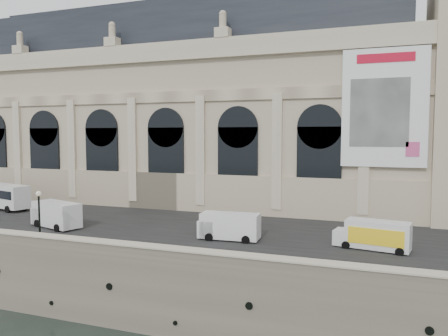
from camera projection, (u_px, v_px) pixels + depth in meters
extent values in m
plane|color=black|center=(90.00, 325.00, 36.90)|extent=(260.00, 260.00, 0.00)
cube|color=gray|center=(227.00, 217.00, 69.51)|extent=(160.00, 70.00, 6.00)
cube|color=#2D2D2D|center=(166.00, 223.00, 49.57)|extent=(160.00, 24.00, 0.06)
cube|color=gray|center=(93.00, 247.00, 36.96)|extent=(160.00, 1.20, 1.10)
cube|color=beige|center=(93.00, 240.00, 36.92)|extent=(160.00, 1.40, 0.12)
cube|color=#C2B395|center=(182.00, 128.00, 66.70)|extent=(68.00, 18.00, 22.00)
cube|color=beige|center=(153.00, 191.00, 58.77)|extent=(68.60, 0.40, 5.00)
cube|color=beige|center=(151.00, 53.00, 57.22)|extent=(69.00, 0.80, 2.40)
cube|color=beige|center=(152.00, 97.00, 57.81)|extent=(68.00, 0.30, 1.40)
cube|color=#242930|center=(181.00, 35.00, 65.62)|extent=(64.00, 15.00, 6.00)
cube|color=#242930|center=(181.00, 11.00, 65.35)|extent=(56.00, 10.00, 1.20)
cube|color=beige|center=(18.00, 148.00, 66.02)|extent=(1.20, 0.50, 14.00)
cube|color=black|center=(45.00, 159.00, 64.51)|extent=(5.20, 0.25, 9.00)
cylinder|color=black|center=(44.00, 128.00, 64.16)|extent=(5.20, 0.25, 5.20)
cube|color=beige|center=(72.00, 149.00, 62.64)|extent=(1.20, 0.50, 14.00)
cube|color=black|center=(102.00, 160.00, 61.13)|extent=(5.20, 0.25, 9.00)
cylinder|color=black|center=(101.00, 128.00, 60.79)|extent=(5.20, 0.25, 5.20)
cube|color=beige|center=(133.00, 150.00, 59.27)|extent=(1.20, 0.50, 14.00)
cube|color=black|center=(166.00, 162.00, 57.76)|extent=(5.20, 0.25, 9.00)
cylinder|color=black|center=(166.00, 128.00, 57.41)|extent=(5.20, 0.25, 5.20)
cube|color=beige|center=(200.00, 151.00, 55.89)|extent=(1.20, 0.50, 14.00)
cube|color=black|center=(238.00, 163.00, 54.38)|extent=(5.20, 0.25, 9.00)
cylinder|color=black|center=(238.00, 127.00, 54.04)|extent=(5.20, 0.25, 5.20)
cube|color=beige|center=(277.00, 152.00, 52.51)|extent=(1.20, 0.50, 14.00)
cube|color=black|center=(319.00, 165.00, 51.01)|extent=(5.20, 0.25, 9.00)
cylinder|color=black|center=(320.00, 127.00, 50.66)|extent=(5.20, 0.25, 5.20)
cube|color=beige|center=(364.00, 153.00, 49.14)|extent=(1.20, 0.50, 14.00)
cube|color=white|center=(384.00, 108.00, 47.89)|extent=(9.00, 0.35, 13.00)
cube|color=red|center=(386.00, 58.00, 47.29)|extent=(6.00, 0.06, 1.00)
cube|color=gray|center=(379.00, 113.00, 47.91)|extent=(6.20, 0.06, 7.50)
cube|color=#CE4884|center=(413.00, 149.00, 47.04)|extent=(1.40, 0.06, 1.60)
cube|color=black|center=(7.00, 191.00, 60.22)|extent=(10.26, 2.67, 1.06)
cylinder|color=black|center=(8.00, 210.00, 55.94)|extent=(1.00, 0.51, 0.96)
cylinder|color=black|center=(25.00, 207.00, 57.92)|extent=(1.00, 0.51, 0.96)
cube|color=white|center=(57.00, 214.00, 47.12)|extent=(6.45, 4.06, 2.57)
cube|color=white|center=(45.00, 215.00, 48.61)|extent=(2.32, 2.74, 1.79)
cube|color=black|center=(41.00, 209.00, 48.94)|extent=(0.67, 1.93, 0.89)
cylinder|color=black|center=(37.00, 223.00, 47.44)|extent=(0.89, 0.52, 0.85)
cylinder|color=black|center=(57.00, 220.00, 49.30)|extent=(0.89, 0.52, 0.85)
cylinder|color=black|center=(57.00, 228.00, 45.11)|extent=(0.89, 0.52, 0.85)
cylinder|color=black|center=(77.00, 224.00, 46.96)|extent=(0.89, 0.52, 0.85)
cube|color=white|center=(230.00, 226.00, 41.68)|extent=(5.69, 2.49, 2.37)
cube|color=white|center=(208.00, 228.00, 42.33)|extent=(1.68, 2.25, 1.65)
cube|color=black|center=(203.00, 222.00, 42.45)|extent=(0.17, 1.86, 0.83)
cylinder|color=black|center=(209.00, 237.00, 41.22)|extent=(0.80, 0.30, 0.78)
cylinder|color=black|center=(216.00, 232.00, 43.29)|extent=(0.80, 0.30, 0.78)
cylinder|color=black|center=(246.00, 240.00, 40.21)|extent=(0.80, 0.30, 0.78)
cylinder|color=black|center=(251.00, 235.00, 42.29)|extent=(0.80, 0.30, 0.78)
cube|color=silver|center=(378.00, 235.00, 38.00)|extent=(5.62, 2.96, 2.40)
cube|color=yellow|center=(375.00, 237.00, 37.09)|extent=(4.57, 0.88, 1.43)
cube|color=red|center=(375.00, 237.00, 37.09)|extent=(2.64, 0.51, 0.53)
cube|color=silver|center=(343.00, 237.00, 39.55)|extent=(1.75, 2.18, 1.34)
cylinder|color=black|center=(346.00, 245.00, 38.44)|extent=(0.75, 0.37, 0.71)
cylinder|color=black|center=(352.00, 240.00, 40.21)|extent=(0.75, 0.37, 0.71)
cylinder|color=black|center=(400.00, 252.00, 36.22)|extent=(0.75, 0.37, 0.71)
cylinder|color=black|center=(403.00, 246.00, 37.99)|extent=(0.75, 0.37, 0.71)
cylinder|color=black|center=(40.00, 239.00, 41.16)|extent=(0.49, 0.49, 0.45)
cylinder|color=black|center=(39.00, 218.00, 41.01)|extent=(0.18, 0.18, 4.46)
sphere|color=beige|center=(39.00, 194.00, 40.83)|extent=(0.49, 0.49, 0.49)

